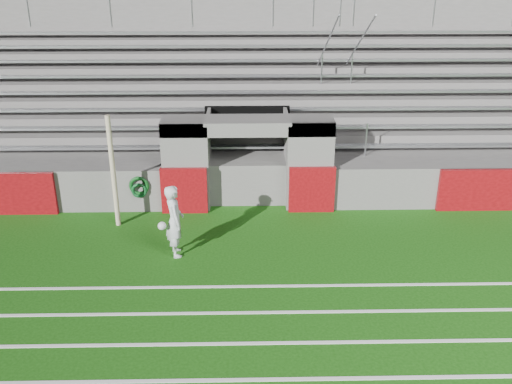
{
  "coord_description": "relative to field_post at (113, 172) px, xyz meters",
  "views": [
    {
      "loc": [
        -0.08,
        -11.85,
        6.9
      ],
      "look_at": [
        0.2,
        1.8,
        1.1
      ],
      "focal_mm": 40.0,
      "sensor_mm": 36.0,
      "label": 1
    }
  ],
  "objects": [
    {
      "name": "ground",
      "position": [
        3.55,
        -2.18,
        -1.54
      ],
      "size": [
        90.0,
        90.0,
        0.0
      ],
      "primitive_type": "plane",
      "color": "#14470B",
      "rests_on": "ground"
    },
    {
      "name": "stadium_structure",
      "position": [
        3.55,
        5.79,
        -0.05
      ],
      "size": [
        26.0,
        8.48,
        5.42
      ],
      "color": "#595654",
      "rests_on": "ground"
    },
    {
      "name": "field_post",
      "position": [
        0.0,
        0.0,
        0.0
      ],
      "size": [
        0.13,
        0.13,
        3.07
      ],
      "primitive_type": "cylinder",
      "color": "#C5B392",
      "rests_on": "ground"
    },
    {
      "name": "goalkeeper_with_ball",
      "position": [
        1.76,
        -1.67,
        -0.63
      ],
      "size": [
        0.68,
        0.75,
        1.82
      ],
      "color": "silver",
      "rests_on": "ground"
    },
    {
      "name": "hose_coil",
      "position": [
        0.49,
        0.75,
        -0.75
      ],
      "size": [
        0.57,
        0.14,
        0.63
      ],
      "color": "#0D4516",
      "rests_on": "ground"
    }
  ]
}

